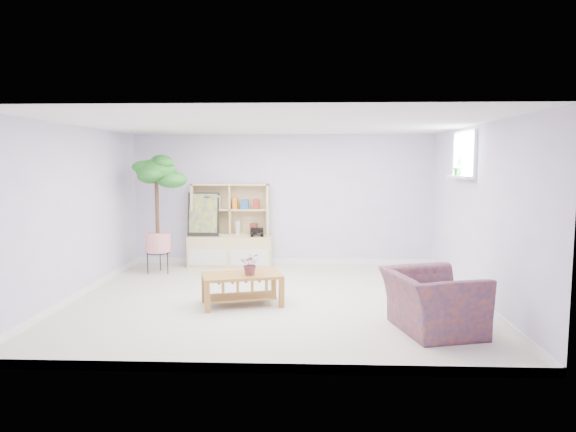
{
  "coord_description": "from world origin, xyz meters",
  "views": [
    {
      "loc": [
        0.48,
        -6.93,
        1.9
      ],
      "look_at": [
        0.18,
        0.6,
        1.1
      ],
      "focal_mm": 32.0,
      "sensor_mm": 36.0,
      "label": 1
    }
  ],
  "objects_px": {
    "storage_unit": "(230,225)",
    "armchair": "(432,297)",
    "floor_tree": "(157,214)",
    "coffee_table": "(242,289)"
  },
  "relations": [
    {
      "from": "storage_unit",
      "to": "armchair",
      "type": "height_order",
      "value": "storage_unit"
    },
    {
      "from": "armchair",
      "to": "floor_tree",
      "type": "bearing_deg",
      "value": 40.07
    },
    {
      "from": "storage_unit",
      "to": "armchair",
      "type": "xyz_separation_m",
      "value": [
        2.82,
        -3.49,
        -0.37
      ]
    },
    {
      "from": "storage_unit",
      "to": "floor_tree",
      "type": "distance_m",
      "value": 1.33
    },
    {
      "from": "floor_tree",
      "to": "armchair",
      "type": "relative_size",
      "value": 1.95
    },
    {
      "from": "storage_unit",
      "to": "coffee_table",
      "type": "distance_m",
      "value": 2.64
    },
    {
      "from": "coffee_table",
      "to": "storage_unit",
      "type": "bearing_deg",
      "value": 86.13
    },
    {
      "from": "storage_unit",
      "to": "floor_tree",
      "type": "xyz_separation_m",
      "value": [
        -1.14,
        -0.63,
        0.26
      ]
    },
    {
      "from": "floor_tree",
      "to": "armchair",
      "type": "height_order",
      "value": "floor_tree"
    },
    {
      "from": "storage_unit",
      "to": "armchair",
      "type": "bearing_deg",
      "value": -51.1
    }
  ]
}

